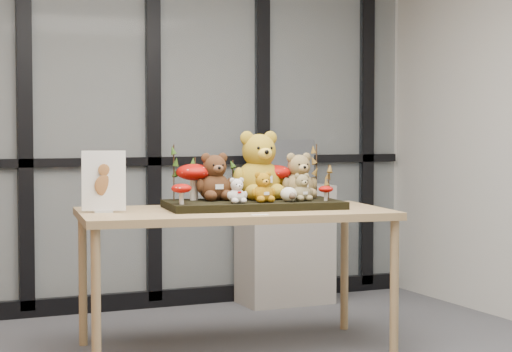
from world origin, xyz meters
name	(u,v)px	position (x,y,z in m)	size (l,w,h in m)	color
room_shell	(222,40)	(0.00, 0.00, 1.68)	(5.00, 5.00, 5.00)	beige
glass_partition	(91,109)	(0.00, 2.47, 1.42)	(4.90, 0.06, 2.78)	#2D383F
display_table	(234,221)	(0.48, 1.02, 0.76)	(1.86, 1.12, 0.82)	tan
diorama_tray	(253,204)	(0.61, 1.07, 0.84)	(1.01, 0.50, 0.04)	black
bear_pooh_yellow	(259,162)	(0.70, 1.19, 1.09)	(0.34, 0.31, 0.45)	#B58F20
bear_brown_medium	(214,174)	(0.42, 1.19, 1.02)	(0.23, 0.21, 0.31)	#482814
bear_tan_back	(299,173)	(0.94, 1.13, 1.01)	(0.23, 0.21, 0.30)	olive
bear_small_yellow	(263,185)	(0.62, 0.95, 0.96)	(0.15, 0.13, 0.19)	#AF730E
bear_white_bow	(237,189)	(0.46, 0.94, 0.94)	(0.12, 0.11, 0.16)	white
bear_beige_small	(302,186)	(0.87, 0.94, 0.95)	(0.14, 0.12, 0.18)	olive
plush_cream_hedgehog	(289,194)	(0.77, 0.91, 0.91)	(0.07, 0.07, 0.09)	white
mushroom_back_left	(194,180)	(0.31, 1.24, 0.98)	(0.21, 0.21, 0.24)	#A20A05
mushroom_back_right	(275,180)	(0.81, 1.19, 0.97)	(0.20, 0.20, 0.22)	#A20A05
mushroom_front_left	(181,193)	(0.15, 1.00, 0.93)	(0.11, 0.11, 0.13)	#A20A05
mushroom_front_right	(326,192)	(1.00, 0.90, 0.91)	(0.09, 0.09, 0.10)	#A20A05
sprig_green_far_left	(174,173)	(0.19, 1.26, 1.03)	(0.05, 0.05, 0.33)	#15330B
sprig_green_mid_left	(195,178)	(0.34, 1.30, 0.99)	(0.05, 0.05, 0.25)	#15330B
sprig_dry_far_right	(316,171)	(1.05, 1.12, 1.03)	(0.05, 0.05, 0.33)	brown
sprig_dry_mid_right	(329,182)	(1.07, 0.98, 0.97)	(0.05, 0.05, 0.21)	brown
sprig_green_centre	(233,179)	(0.57, 1.27, 0.98)	(0.05, 0.05, 0.23)	#15330B
sign_holder	(104,183)	(-0.25, 1.15, 0.98)	(0.24, 0.10, 0.34)	silver
label_card	(260,215)	(0.48, 0.67, 0.82)	(0.10, 0.03, 0.00)	white
cabinet	(285,244)	(1.38, 2.24, 0.43)	(0.65, 0.38, 0.87)	#9B948A
monitor	(284,162)	(1.38, 2.26, 1.04)	(0.47, 0.05, 0.33)	#4D5055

